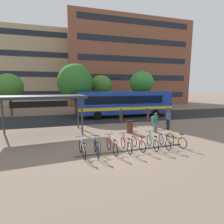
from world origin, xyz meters
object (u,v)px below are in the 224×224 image
parked_bicycle_green_5 (152,142)px  commuter_red_pack_3 (148,113)px  trash_bin (130,127)px  street_tree_2 (142,83)px  street_tree_0 (101,86)px  commuter_red_pack_1 (167,114)px  commuter_teal_pack_4 (168,118)px  parked_bicycle_white_6 (164,141)px  street_tree_1 (9,87)px  parked_bicycle_red_3 (126,145)px  parked_bicycle_red_4 (138,143)px  commuter_teal_pack_2 (155,121)px  parked_bicycle_white_0 (82,149)px  city_bus (125,103)px  street_tree_3 (75,82)px  parked_bicycle_yellow_7 (176,140)px  commuter_navy_pack_0 (121,114)px  parked_bicycle_red_2 (112,146)px  transit_shelter (41,98)px  parked_bicycle_blue_1 (96,148)px

parked_bicycle_green_5 → commuter_red_pack_3: bearing=-20.7°
trash_bin → street_tree_2: street_tree_2 is taller
street_tree_0 → street_tree_2: (6.40, -0.98, 0.50)m
commuter_red_pack_1 → commuter_teal_pack_4: (-1.31, -2.11, -0.01)m
commuter_red_pack_3 → trash_bin: commuter_red_pack_3 is taller
parked_bicycle_white_6 → street_tree_1: (-13.04, 15.71, 3.47)m
parked_bicycle_red_3 → parked_bicycle_green_5: 1.72m
parked_bicycle_red_4 → commuter_red_pack_1: 8.37m
parked_bicycle_white_6 → commuter_red_pack_1: size_ratio=0.96×
commuter_teal_pack_2 → trash_bin: size_ratio=1.62×
parked_bicycle_white_0 → city_bus: bearing=-37.0°
commuter_teal_pack_4 → street_tree_3: size_ratio=0.26×
parked_bicycle_yellow_7 → street_tree_2: size_ratio=0.27×
parked_bicycle_green_5 → street_tree_1: bearing=42.2°
commuter_teal_pack_2 → commuter_red_pack_3: bearing=67.4°
commuter_navy_pack_0 → commuter_teal_pack_4: commuter_teal_pack_4 is taller
commuter_teal_pack_2 → street_tree_0: street_tree_0 is taller
parked_bicycle_green_5 → parked_bicycle_white_6: same height
street_tree_3 → parked_bicycle_red_2: bearing=-85.1°
parked_bicycle_red_4 → street_tree_3: bearing=5.3°
street_tree_2 → trash_bin: bearing=-118.8°
transit_shelter → trash_bin: size_ratio=6.80×
commuter_red_pack_3 → street_tree_0: street_tree_0 is taller
transit_shelter → commuter_teal_pack_2: (9.01, -1.84, -1.95)m
parked_bicycle_white_0 → transit_shelter: 6.33m
commuter_teal_pack_4 → commuter_red_pack_1: bearing=22.1°
parked_bicycle_blue_1 → parked_bicycle_white_6: 4.34m
trash_bin → parked_bicycle_red_3: bearing=-114.3°
transit_shelter → parked_bicycle_green_5: bearing=-40.9°
parked_bicycle_red_2 → parked_bicycle_green_5: size_ratio=1.00×
parked_bicycle_yellow_7 → commuter_red_pack_3: bearing=-24.0°
parked_bicycle_blue_1 → parked_bicycle_red_2: size_ratio=1.00×
trash_bin → commuter_red_pack_1: bearing=24.0°
parked_bicycle_blue_1 → parked_bicycle_red_4: bearing=-84.7°
parked_bicycle_blue_1 → street_tree_3: size_ratio=0.25×
city_bus → commuter_red_pack_1: size_ratio=6.76×
parked_bicycle_red_2 → street_tree_1: bearing=25.0°
commuter_navy_pack_0 → street_tree_2: street_tree_2 is taller
parked_bicycle_yellow_7 → street_tree_3: 16.22m
parked_bicycle_red_3 → commuter_navy_pack_0: 7.71m
city_bus → transit_shelter: city_bus is taller
city_bus → parked_bicycle_yellow_7: city_bus is taller
commuter_red_pack_1 → trash_bin: bearing=-63.5°
parked_bicycle_blue_1 → parked_bicycle_white_0: bearing=84.6°
parked_bicycle_white_0 → commuter_red_pack_3: (7.74, 7.42, 0.58)m
parked_bicycle_green_5 → commuter_teal_pack_2: size_ratio=1.03×
trash_bin → commuter_teal_pack_4: bearing=2.1°
parked_bicycle_green_5 → street_tree_3: (-3.84, 14.71, 4.06)m
parked_bicycle_green_5 → parked_bicycle_yellow_7: (1.70, 0.03, 0.00)m
parked_bicycle_red_2 → street_tree_1: (-9.62, 15.70, 3.47)m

